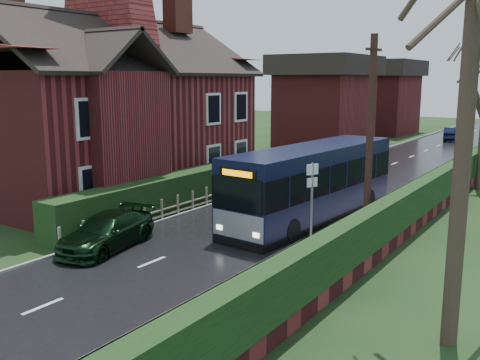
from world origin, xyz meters
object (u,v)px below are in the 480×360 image
Objects in this scene: telegraph_pole at (370,140)px; bus at (312,184)px; car_green at (107,232)px; bus_stop_sign at (312,194)px; brick_house at (113,106)px; car_silver at (276,182)px.

bus is at bearing 160.21° from telegraph_pole.
bus_stop_sign reaches higher than car_green.
brick_house is 1.45× the size of bus.
car_silver is 8.28m from telegraph_pole.
brick_house is 10.98m from bus.
bus_stop_sign is 0.42× the size of telegraph_pole.
bus reaches higher than bus_stop_sign.
car_green is at bearing -45.26° from brick_house.
car_silver is at bearing 154.67° from telegraph_pole.
brick_house is 4.86× the size of bus_stop_sign.
bus is at bearing 139.00° from bus_stop_sign.
brick_house is at bearing -171.53° from bus.
telegraph_pole is (7.04, 5.60, 3.03)m from car_green.
brick_house is at bearing 123.94° from car_green.
brick_house is 9.97m from car_green.
car_green is at bearing -131.02° from telegraph_pole.
telegraph_pole is (2.97, -1.73, 2.13)m from bus.
telegraph_pole is at bearing -37.77° from car_silver.
car_silver is at bearing 151.26° from bus_stop_sign.
bus is 4.42m from car_silver.
car_green is at bearing -96.15° from car_silver.
car_silver is (7.23, 3.60, -3.63)m from brick_house.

